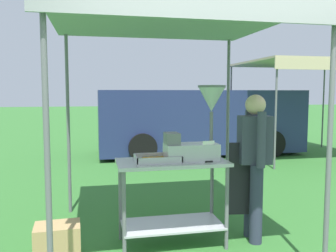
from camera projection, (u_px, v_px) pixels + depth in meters
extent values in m
plane|color=#33702D|center=(135.00, 160.00, 8.72)|extent=(70.00, 70.00, 0.00)
cylinder|color=slate|center=(47.00, 154.00, 2.54)|extent=(0.04, 0.04, 2.39)
cylinder|color=slate|center=(330.00, 145.00, 3.01)|extent=(0.04, 0.04, 2.39)
cylinder|color=slate|center=(68.00, 125.00, 4.80)|extent=(0.04, 0.04, 2.39)
cylinder|color=slate|center=(228.00, 122.00, 5.27)|extent=(0.04, 0.04, 2.39)
cube|color=#939399|center=(169.00, 18.00, 3.79)|extent=(2.47, 2.52, 0.05)
cube|color=#939399|center=(205.00, 2.00, 2.59)|extent=(2.47, 0.02, 0.24)
cube|color=#B7B7BC|center=(172.00, 162.00, 3.79)|extent=(1.16, 0.58, 0.04)
cube|color=#B7B7BC|center=(172.00, 224.00, 3.85)|extent=(1.07, 0.53, 0.02)
cylinder|color=slate|center=(124.00, 215.00, 3.49)|extent=(0.04, 0.04, 0.88)
cylinder|color=slate|center=(227.00, 208.00, 3.71)|extent=(0.04, 0.04, 0.88)
cylinder|color=slate|center=(120.00, 201.00, 3.96)|extent=(0.04, 0.04, 0.88)
cylinder|color=slate|center=(212.00, 195.00, 4.17)|extent=(0.04, 0.04, 0.88)
cube|color=#B7B7BC|center=(158.00, 161.00, 3.73)|extent=(0.47, 0.32, 0.01)
cube|color=#B7B7BC|center=(160.00, 160.00, 3.57)|extent=(0.47, 0.01, 0.06)
cube|color=#B7B7BC|center=(155.00, 155.00, 3.87)|extent=(0.47, 0.01, 0.06)
cube|color=#B7B7BC|center=(136.00, 159.00, 3.68)|extent=(0.01, 0.32, 0.06)
cube|color=#B7B7BC|center=(179.00, 157.00, 3.77)|extent=(0.01, 0.32, 0.06)
torus|color=gold|center=(156.00, 161.00, 3.65)|extent=(0.09, 0.09, 0.02)
torus|color=gold|center=(171.00, 159.00, 3.73)|extent=(0.09, 0.09, 0.02)
torus|color=gold|center=(159.00, 159.00, 3.76)|extent=(0.10, 0.10, 0.02)
torus|color=gold|center=(146.00, 160.00, 3.72)|extent=(0.10, 0.10, 0.02)
torus|color=gold|center=(165.00, 161.00, 3.67)|extent=(0.08, 0.08, 0.02)
torus|color=gold|center=(145.00, 158.00, 3.80)|extent=(0.10, 0.10, 0.02)
torus|color=gold|center=(165.00, 159.00, 3.77)|extent=(0.10, 0.10, 0.02)
torus|color=gold|center=(158.00, 158.00, 3.83)|extent=(0.11, 0.11, 0.02)
torus|color=gold|center=(143.00, 162.00, 3.62)|extent=(0.11, 0.11, 0.02)
torus|color=gold|center=(151.00, 158.00, 3.82)|extent=(0.10, 0.10, 0.02)
torus|color=gold|center=(149.00, 161.00, 3.63)|extent=(0.09, 0.09, 0.02)
torus|color=gold|center=(171.00, 158.00, 3.84)|extent=(0.11, 0.11, 0.02)
torus|color=gold|center=(163.00, 157.00, 3.85)|extent=(0.10, 0.10, 0.02)
cube|color=#B7B7BC|center=(191.00, 152.00, 3.79)|extent=(0.56, 0.28, 0.18)
cube|color=slate|center=(172.00, 138.00, 3.74)|extent=(0.14, 0.22, 0.12)
cylinder|color=slate|center=(211.00, 127.00, 3.82)|extent=(0.04, 0.04, 0.34)
cone|color=#B7B7BC|center=(212.00, 100.00, 3.79)|extent=(0.28, 0.28, 0.25)
cylinder|color=slate|center=(212.00, 86.00, 3.78)|extent=(0.29, 0.29, 0.02)
cube|color=black|center=(208.00, 161.00, 3.71)|extent=(0.08, 0.05, 0.02)
cube|color=white|center=(208.00, 151.00, 3.70)|extent=(0.13, 0.02, 0.21)
cylinder|color=#2D3347|center=(256.00, 204.00, 3.87)|extent=(0.14, 0.14, 0.86)
cylinder|color=#2D3347|center=(251.00, 199.00, 4.06)|extent=(0.14, 0.14, 0.86)
cube|color=#383D4C|center=(255.00, 140.00, 3.90)|extent=(0.37, 0.27, 0.52)
cube|color=black|center=(243.00, 179.00, 3.93)|extent=(0.32, 0.06, 0.80)
cylinder|color=#383D4C|center=(261.00, 140.00, 3.68)|extent=(0.10, 0.10, 0.58)
cylinder|color=#383D4C|center=(249.00, 135.00, 4.12)|extent=(0.10, 0.10, 0.58)
sphere|color=#DBB28E|center=(255.00, 105.00, 3.87)|extent=(0.22, 0.22, 0.22)
cube|color=tan|center=(58.00, 245.00, 3.40)|extent=(0.44, 0.33, 0.39)
cube|color=navy|center=(199.00, 120.00, 9.63)|extent=(5.31, 1.94, 1.60)
cube|color=#1E2833|center=(270.00, 105.00, 10.00)|extent=(0.11, 1.62, 0.70)
cylinder|color=black|center=(242.00, 135.00, 10.91)|extent=(0.68, 0.25, 0.68)
cylinder|color=black|center=(271.00, 144.00, 9.09)|extent=(0.68, 0.25, 0.68)
cylinder|color=black|center=(134.00, 138.00, 10.26)|extent=(0.68, 0.25, 0.68)
cylinder|color=black|center=(143.00, 148.00, 8.44)|extent=(0.68, 0.25, 0.68)
cylinder|color=slate|center=(276.00, 114.00, 7.56)|extent=(0.04, 0.04, 2.34)
cylinder|color=slate|center=(231.00, 109.00, 10.01)|extent=(0.04, 0.04, 2.34)
cylinder|color=slate|center=(323.00, 108.00, 10.61)|extent=(0.04, 0.04, 2.34)
cube|color=#CCB78E|center=(305.00, 63.00, 8.98)|extent=(3.11, 2.72, 0.05)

